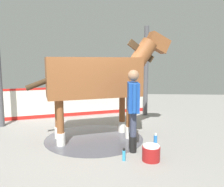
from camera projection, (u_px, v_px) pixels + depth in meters
ground_plane at (85, 141)px, 5.56m from camera, size 16.00×16.00×0.02m
wet_patch at (94, 138)px, 5.70m from camera, size 2.42×2.42×0.00m
barrier_wall at (77, 102)px, 8.01m from camera, size 4.79×1.96×1.03m
roof_post_near at (146, 72)px, 7.97m from camera, size 0.16×0.16×3.08m
horse at (98, 78)px, 5.53m from camera, size 3.40×1.71×2.65m
handler at (133, 104)px, 4.80m from camera, size 0.25×0.69×1.72m
wash_bucket at (151, 153)px, 4.40m from camera, size 0.34×0.34×0.31m
bottle_shampoo at (124, 155)px, 4.40m from camera, size 0.06×0.06×0.24m
bottle_spray at (155, 140)px, 5.22m from camera, size 0.08×0.08×0.28m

